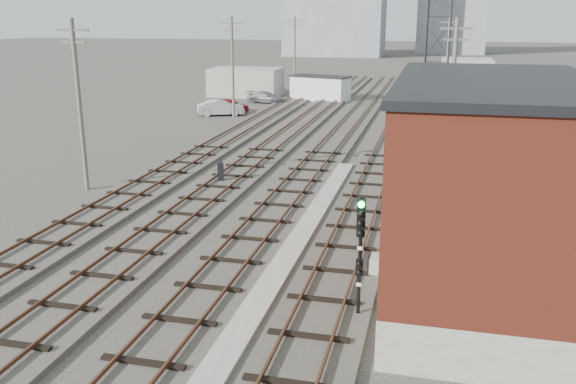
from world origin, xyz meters
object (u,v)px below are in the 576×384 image
(site_trailer, at_px, (320,88))
(car_grey, at_px, (266,97))
(car_silver, at_px, (221,108))
(switch_stand, at_px, (221,172))
(car_red, at_px, (229,105))
(signal_mast, at_px, (360,249))

(site_trailer, height_order, car_grey, site_trailer)
(car_silver, bearing_deg, switch_stand, 177.28)
(car_silver, bearing_deg, site_trailer, -52.17)
(site_trailer, distance_m, car_silver, 14.34)
(switch_stand, height_order, car_red, switch_stand)
(signal_mast, xyz_separation_m, site_trailer, (-10.55, 49.29, -0.96))
(signal_mast, height_order, car_red, signal_mast)
(car_grey, bearing_deg, car_silver, -178.41)
(switch_stand, bearing_deg, site_trailer, 74.71)
(switch_stand, bearing_deg, car_silver, 92.69)
(signal_mast, height_order, car_grey, signal_mast)
(site_trailer, height_order, car_silver, site_trailer)
(signal_mast, relative_size, switch_stand, 2.77)
(signal_mast, distance_m, site_trailer, 50.41)
(car_silver, relative_size, car_grey, 1.06)
(site_trailer, bearing_deg, car_silver, -103.56)
(signal_mast, distance_m, car_red, 42.79)
(switch_stand, relative_size, car_red, 0.36)
(car_red, bearing_deg, car_silver, -170.34)
(signal_mast, height_order, car_silver, signal_mast)
(signal_mast, height_order, switch_stand, signal_mast)
(site_trailer, xyz_separation_m, car_red, (-7.07, -10.33, -0.69))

